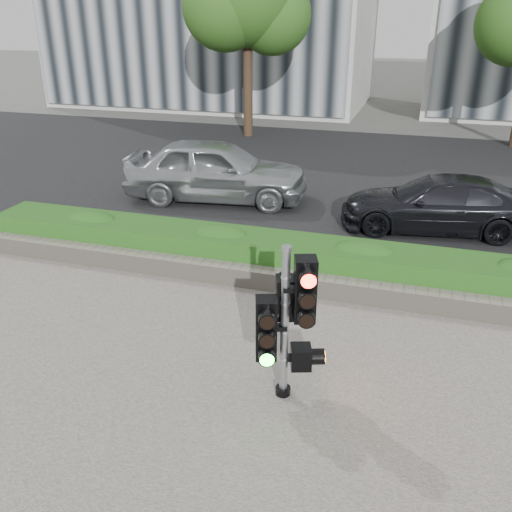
# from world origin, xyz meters

# --- Properties ---
(ground) EXTENTS (120.00, 120.00, 0.00)m
(ground) POSITION_xyz_m (0.00, 0.00, 0.00)
(ground) COLOR #51514C
(ground) RESTS_ON ground
(sidewalk) EXTENTS (16.00, 11.00, 0.03)m
(sidewalk) POSITION_xyz_m (0.00, -2.50, 0.01)
(sidewalk) COLOR #9E9389
(sidewalk) RESTS_ON ground
(road) EXTENTS (60.00, 13.00, 0.02)m
(road) POSITION_xyz_m (0.00, 10.00, 0.01)
(road) COLOR black
(road) RESTS_ON ground
(curb) EXTENTS (60.00, 0.25, 0.12)m
(curb) POSITION_xyz_m (0.00, 3.15, 0.06)
(curb) COLOR gray
(curb) RESTS_ON ground
(stone_wall) EXTENTS (12.00, 0.32, 0.34)m
(stone_wall) POSITION_xyz_m (0.00, 1.90, 0.20)
(stone_wall) COLOR gray
(stone_wall) RESTS_ON sidewalk
(hedge) EXTENTS (12.00, 1.00, 0.68)m
(hedge) POSITION_xyz_m (0.00, 2.55, 0.37)
(hedge) COLOR green
(hedge) RESTS_ON sidewalk
(traffic_signal) EXTENTS (0.75, 0.64, 2.06)m
(traffic_signal) POSITION_xyz_m (0.94, -0.86, 1.17)
(traffic_signal) COLOR black
(traffic_signal) RESTS_ON sidewalk
(car_silver) EXTENTS (4.89, 2.49, 1.60)m
(car_silver) POSITION_xyz_m (-2.75, 6.37, 0.82)
(car_silver) COLOR #AAADB1
(car_silver) RESTS_ON road
(car_dark) EXTENTS (4.37, 2.19, 1.22)m
(car_dark) POSITION_xyz_m (2.73, 5.79, 0.63)
(car_dark) COLOR black
(car_dark) RESTS_ON road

